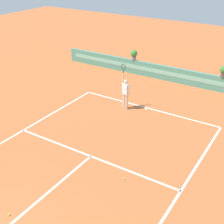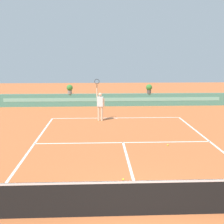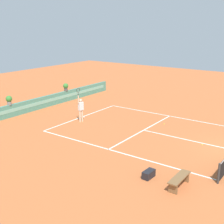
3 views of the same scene
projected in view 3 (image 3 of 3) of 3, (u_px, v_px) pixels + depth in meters
ground_plane at (149, 131)px, 20.83m from camera, size 60.00×60.00×0.00m
court_lines at (140, 129)px, 21.23m from camera, size 8.32×11.94×0.01m
back_wall_barrier at (43, 102)px, 26.47m from camera, size 18.00×0.21×1.00m
bench_courtside at (179, 179)px, 13.62m from camera, size 1.60×0.44×0.51m
gear_bag at (149, 174)px, 14.52m from camera, size 0.71×0.39×0.36m
tennis_player at (81, 108)px, 22.60m from camera, size 0.61×0.30×2.58m
tennis_ball_near_baseline at (202, 145)px, 18.42m from camera, size 0.07×0.07×0.07m
tennis_ball_mid_court at (164, 124)px, 22.27m from camera, size 0.07×0.07×0.07m
potted_plant_right at (66, 87)px, 28.46m from camera, size 0.48×0.48×0.72m
potted_plant_left at (9, 100)px, 23.56m from camera, size 0.48×0.48×0.72m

